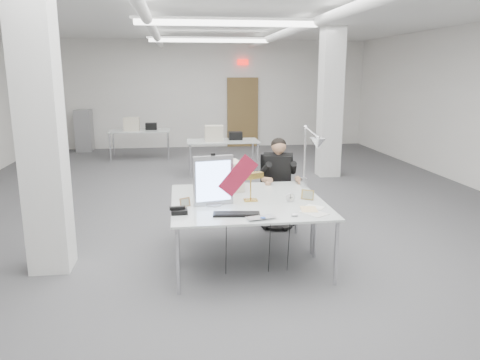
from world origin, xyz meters
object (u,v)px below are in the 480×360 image
object	(u,v)px
desk_phone	(179,212)
bankers_lamp	(251,187)
beige_monitor	(225,176)
architect_lamp	(310,155)
seated_person	(278,168)
monitor	(213,181)
desk_main	(253,212)
office_chair	(277,196)
laptop	(263,219)

from	to	relation	value
desk_phone	bankers_lamp	bearing A→B (deg)	23.75
beige_monitor	architect_lamp	xyz separation A→B (m)	(1.06, -0.21, 0.28)
bankers_lamp	architect_lamp	distance (m)	0.93
seated_person	monitor	xyz separation A→B (m)	(-1.04, -1.28, 0.14)
seated_person	monitor	distance (m)	1.65
desk_main	monitor	size ratio (longest dim) A/B	3.12
beige_monitor	architect_lamp	world-z (taller)	architect_lamp
office_chair	beige_monitor	xyz separation A→B (m)	(-0.83, -0.66, 0.47)
monitor	laptop	bearing A→B (deg)	-65.38
office_chair	desk_phone	bearing A→B (deg)	-116.36
bankers_lamp	desk_phone	distance (m)	0.95
bankers_lamp	desk_phone	xyz separation A→B (m)	(-0.85, -0.41, -0.15)
bankers_lamp	beige_monitor	world-z (taller)	beige_monitor
bankers_lamp	beige_monitor	size ratio (longest dim) A/B	0.85
monitor	desk_phone	world-z (taller)	monitor
office_chair	seated_person	distance (m)	0.43
desk_main	office_chair	bearing A→B (deg)	68.98
monitor	laptop	xyz separation A→B (m)	(0.46, -0.65, -0.28)
desk_main	bankers_lamp	size ratio (longest dim) A/B	5.33
seated_person	beige_monitor	xyz separation A→B (m)	(-0.83, -0.61, 0.04)
seated_person	beige_monitor	world-z (taller)	seated_person
monitor	beige_monitor	world-z (taller)	monitor
monitor	bankers_lamp	bearing A→B (deg)	3.66
seated_person	laptop	world-z (taller)	seated_person
laptop	bankers_lamp	xyz separation A→B (m)	(-0.01, 0.76, 0.16)
seated_person	architect_lamp	bearing A→B (deg)	-59.35
desk_main	bankers_lamp	world-z (taller)	bankers_lamp
desk_phone	beige_monitor	xyz separation A→B (m)	(0.60, 0.96, 0.17)
office_chair	monitor	size ratio (longest dim) A/B	1.65
laptop	architect_lamp	world-z (taller)	architect_lamp
bankers_lamp	beige_monitor	distance (m)	0.60
laptop	bankers_lamp	bearing A→B (deg)	77.14
desk_phone	laptop	bearing A→B (deg)	-24.49
office_chair	seated_person	world-z (taller)	seated_person
bankers_lamp	office_chair	bearing A→B (deg)	40.93
desk_main	laptop	bearing A→B (deg)	-82.19
laptop	bankers_lamp	world-z (taller)	bankers_lamp
desk_main	laptop	size ratio (longest dim) A/B	5.69
bankers_lamp	beige_monitor	xyz separation A→B (m)	(-0.25, 0.55, 0.02)
seated_person	laptop	size ratio (longest dim) A/B	2.56
monitor	seated_person	bearing A→B (deg)	39.93
office_chair	seated_person	bearing A→B (deg)	-74.75
monitor	desk_phone	xyz separation A→B (m)	(-0.40, -0.29, -0.27)
office_chair	laptop	world-z (taller)	office_chair
seated_person	bankers_lamp	size ratio (longest dim) A/B	2.40
seated_person	beige_monitor	bearing A→B (deg)	-128.52
laptop	beige_monitor	distance (m)	1.35
beige_monitor	desk_main	bearing A→B (deg)	-89.00
desk_phone	architect_lamp	bearing A→B (deg)	22.38
beige_monitor	desk_phone	bearing A→B (deg)	-133.44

